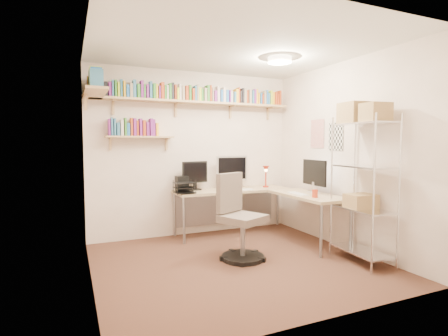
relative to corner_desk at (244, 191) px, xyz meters
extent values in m
plane|color=#42271C|center=(-0.60, -0.98, -0.69)|extent=(3.20, 3.20, 0.00)
cube|color=beige|center=(-0.60, 0.52, 0.56)|extent=(3.20, 0.04, 2.50)
cube|color=beige|center=(-2.20, -0.98, 0.56)|extent=(0.04, 3.00, 2.50)
cube|color=beige|center=(1.00, -0.98, 0.56)|extent=(0.04, 3.00, 2.50)
cube|color=beige|center=(-0.60, -2.48, 0.56)|extent=(3.20, 0.04, 2.50)
cube|color=silver|center=(-0.60, -0.98, 1.81)|extent=(3.20, 3.00, 0.04)
cube|color=silver|center=(0.99, -0.43, 0.86)|extent=(0.01, 0.30, 0.42)
cube|color=silver|center=(0.99, -0.83, 0.81)|extent=(0.01, 0.28, 0.38)
cylinder|color=#FFEAC6|center=(0.10, -0.78, 1.77)|extent=(0.30, 0.30, 0.06)
cube|color=tan|center=(-0.60, 0.39, 1.33)|extent=(3.05, 0.25, 0.03)
cube|color=tan|center=(-2.07, -0.03, 1.33)|extent=(0.25, 1.00, 0.03)
cube|color=tan|center=(-1.45, 0.42, 0.81)|extent=(0.95, 0.20, 0.02)
cube|color=tan|center=(-1.80, 0.46, 1.26)|extent=(0.03, 0.20, 0.20)
cube|color=tan|center=(-0.90, 0.46, 1.26)|extent=(0.03, 0.20, 0.20)
cube|color=tan|center=(0.00, 0.46, 1.26)|extent=(0.03, 0.20, 0.20)
cube|color=tan|center=(0.70, 0.46, 1.26)|extent=(0.03, 0.20, 0.20)
cube|color=#2263B2|center=(-2.07, 0.39, 1.45)|extent=(0.03, 0.11, 0.22)
cube|color=teal|center=(-2.03, 0.39, 1.47)|extent=(0.02, 0.13, 0.24)
cube|color=black|center=(-1.99, 0.39, 1.46)|extent=(0.04, 0.12, 0.24)
cube|color=gold|center=(-1.95, 0.39, 1.45)|extent=(0.03, 0.14, 0.21)
cube|color=black|center=(-1.90, 0.39, 1.44)|extent=(0.04, 0.13, 0.20)
cube|color=#722079|center=(-1.85, 0.39, 1.44)|extent=(0.03, 0.14, 0.20)
cube|color=teal|center=(-1.81, 0.39, 1.46)|extent=(0.02, 0.12, 0.23)
cube|color=#33802A|center=(-1.77, 0.39, 1.46)|extent=(0.03, 0.13, 0.23)
cube|color=#C5DE29|center=(-1.74, 0.39, 1.44)|extent=(0.03, 0.14, 0.20)
cube|color=teal|center=(-1.70, 0.39, 1.47)|extent=(0.03, 0.11, 0.24)
cube|color=gold|center=(-1.66, 0.39, 1.46)|extent=(0.03, 0.14, 0.23)
cube|color=#2263B2|center=(-1.62, 0.39, 1.43)|extent=(0.04, 0.13, 0.18)
cube|color=gray|center=(-1.57, 0.39, 1.44)|extent=(0.04, 0.14, 0.20)
cube|color=teal|center=(-1.52, 0.39, 1.47)|extent=(0.04, 0.13, 0.25)
cube|color=#33802A|center=(-1.47, 0.39, 1.44)|extent=(0.04, 0.14, 0.19)
cube|color=#722079|center=(-1.42, 0.39, 1.47)|extent=(0.04, 0.13, 0.25)
cube|color=#33802A|center=(-1.39, 0.39, 1.44)|extent=(0.02, 0.13, 0.19)
cube|color=#722079|center=(-1.34, 0.39, 1.44)|extent=(0.03, 0.12, 0.20)
cube|color=teal|center=(-1.30, 0.39, 1.47)|extent=(0.04, 0.12, 0.24)
cube|color=#33802A|center=(-1.25, 0.39, 1.45)|extent=(0.04, 0.15, 0.22)
cube|color=gold|center=(-1.21, 0.39, 1.45)|extent=(0.03, 0.11, 0.21)
cube|color=#722079|center=(-1.17, 0.39, 1.44)|extent=(0.02, 0.12, 0.19)
cube|color=#A53916|center=(-1.13, 0.39, 1.46)|extent=(0.04, 0.13, 0.24)
cube|color=#33802A|center=(-1.09, 0.39, 1.45)|extent=(0.02, 0.14, 0.21)
cube|color=beige|center=(-1.06, 0.39, 1.45)|extent=(0.03, 0.12, 0.21)
cube|color=#33802A|center=(-1.02, 0.39, 1.46)|extent=(0.03, 0.14, 0.23)
cube|color=black|center=(-0.98, 0.39, 1.47)|extent=(0.03, 0.13, 0.25)
cube|color=#A53916|center=(-0.94, 0.39, 1.45)|extent=(0.03, 0.12, 0.22)
cube|color=#C5DE29|center=(-0.91, 0.39, 1.43)|extent=(0.03, 0.15, 0.18)
cube|color=beige|center=(-0.87, 0.39, 1.46)|extent=(0.03, 0.12, 0.24)
cube|color=gray|center=(-0.82, 0.39, 1.45)|extent=(0.04, 0.11, 0.22)
cube|color=#A53916|center=(-0.77, 0.39, 1.45)|extent=(0.04, 0.11, 0.22)
cube|color=#33802A|center=(-0.72, 0.39, 1.46)|extent=(0.03, 0.12, 0.23)
cube|color=#A53916|center=(-0.67, 0.39, 1.44)|extent=(0.04, 0.14, 0.18)
cube|color=teal|center=(-0.63, 0.39, 1.46)|extent=(0.03, 0.13, 0.23)
cube|color=gray|center=(-0.60, 0.39, 1.47)|extent=(0.03, 0.14, 0.25)
cube|color=#C5DE29|center=(-0.57, 0.39, 1.45)|extent=(0.04, 0.13, 0.21)
cube|color=#33802A|center=(-0.53, 0.39, 1.44)|extent=(0.03, 0.11, 0.19)
cube|color=gray|center=(-0.48, 0.39, 1.44)|extent=(0.04, 0.14, 0.20)
cube|color=#33802A|center=(-0.43, 0.39, 1.47)|extent=(0.04, 0.14, 0.25)
cube|color=#A53916|center=(-0.39, 0.39, 1.47)|extent=(0.03, 0.13, 0.25)
cube|color=gray|center=(-0.35, 0.39, 1.45)|extent=(0.02, 0.11, 0.22)
cube|color=#722079|center=(-0.32, 0.39, 1.43)|extent=(0.04, 0.15, 0.17)
cube|color=beige|center=(-0.26, 0.39, 1.46)|extent=(0.04, 0.11, 0.24)
cube|color=#2263B2|center=(-0.21, 0.39, 1.44)|extent=(0.03, 0.14, 0.19)
cube|color=beige|center=(-0.17, 0.39, 1.46)|extent=(0.04, 0.15, 0.23)
cube|color=#2263B2|center=(-0.12, 0.39, 1.44)|extent=(0.04, 0.12, 0.20)
cube|color=#722079|center=(-0.07, 0.39, 1.44)|extent=(0.02, 0.13, 0.20)
cube|color=beige|center=(-0.04, 0.39, 1.43)|extent=(0.04, 0.11, 0.18)
cube|color=teal|center=(0.01, 0.39, 1.43)|extent=(0.03, 0.15, 0.17)
cube|color=gold|center=(0.05, 0.39, 1.45)|extent=(0.04, 0.12, 0.22)
cube|color=#A53916|center=(0.09, 0.39, 1.47)|extent=(0.02, 0.11, 0.25)
cube|color=black|center=(0.12, 0.39, 1.44)|extent=(0.03, 0.12, 0.19)
cube|color=black|center=(0.15, 0.39, 1.46)|extent=(0.03, 0.14, 0.24)
cube|color=gray|center=(0.19, 0.39, 1.46)|extent=(0.04, 0.12, 0.24)
cube|color=#A53916|center=(0.23, 0.39, 1.45)|extent=(0.02, 0.12, 0.21)
cube|color=gray|center=(0.28, 0.39, 1.46)|extent=(0.04, 0.14, 0.23)
cube|color=teal|center=(0.33, 0.39, 1.45)|extent=(0.03, 0.15, 0.22)
cube|color=#722079|center=(0.36, 0.39, 1.46)|extent=(0.04, 0.14, 0.23)
cube|color=gold|center=(0.40, 0.39, 1.46)|extent=(0.03, 0.13, 0.24)
cube|color=gold|center=(0.44, 0.39, 1.43)|extent=(0.02, 0.13, 0.18)
cube|color=#2263B2|center=(0.48, 0.39, 1.44)|extent=(0.02, 0.15, 0.18)
cube|color=#A53916|center=(0.52, 0.39, 1.43)|extent=(0.03, 0.12, 0.18)
cube|color=gray|center=(0.55, 0.39, 1.45)|extent=(0.03, 0.13, 0.22)
cube|color=#2263B2|center=(0.59, 0.39, 1.46)|extent=(0.03, 0.14, 0.24)
cube|color=teal|center=(0.63, 0.39, 1.44)|extent=(0.03, 0.11, 0.19)
cube|color=#C5DE29|center=(0.68, 0.39, 1.46)|extent=(0.03, 0.12, 0.24)
cube|color=gold|center=(0.71, 0.39, 1.45)|extent=(0.03, 0.12, 0.21)
cube|color=#A53916|center=(0.76, 0.39, 1.45)|extent=(0.04, 0.14, 0.21)
cube|color=#A53916|center=(0.80, 0.39, 1.44)|extent=(0.03, 0.15, 0.19)
cube|color=#A53916|center=(0.84, 0.39, 1.46)|extent=(0.03, 0.14, 0.24)
cube|color=teal|center=(-2.07, -0.46, 1.44)|extent=(0.14, 0.03, 0.19)
cube|color=#2263B2|center=(-2.07, -0.43, 1.45)|extent=(0.12, 0.03, 0.22)
cube|color=#C5DE29|center=(-2.07, -0.39, 1.46)|extent=(0.13, 0.03, 0.23)
cube|color=#C5DE29|center=(-2.07, -0.34, 1.45)|extent=(0.13, 0.04, 0.22)
cube|color=gray|center=(-2.07, -0.29, 1.45)|extent=(0.12, 0.03, 0.22)
cube|color=#C5DE29|center=(-2.07, -0.26, 1.46)|extent=(0.13, 0.03, 0.24)
cube|color=teal|center=(-2.07, -0.21, 1.46)|extent=(0.14, 0.03, 0.23)
cube|color=#722079|center=(-2.07, -0.17, 1.44)|extent=(0.12, 0.03, 0.20)
cube|color=beige|center=(-2.07, -0.12, 1.46)|extent=(0.12, 0.03, 0.24)
cube|color=#33802A|center=(-2.07, -0.08, 1.46)|extent=(0.13, 0.04, 0.23)
cube|color=gray|center=(-2.07, -0.03, 1.43)|extent=(0.13, 0.02, 0.18)
cube|color=teal|center=(-2.07, 0.00, 1.47)|extent=(0.12, 0.04, 0.25)
cube|color=black|center=(-2.07, 0.05, 1.46)|extent=(0.11, 0.04, 0.23)
cube|color=#C5DE29|center=(-2.07, 0.09, 1.44)|extent=(0.14, 0.03, 0.19)
cube|color=gray|center=(-2.07, 0.13, 1.45)|extent=(0.12, 0.02, 0.22)
cube|color=#2263B2|center=(-2.07, 0.17, 1.44)|extent=(0.12, 0.04, 0.20)
cube|color=#A53916|center=(-2.07, 0.20, 1.46)|extent=(0.14, 0.02, 0.23)
cube|color=teal|center=(-2.07, 0.24, 1.45)|extent=(0.11, 0.03, 0.22)
cube|color=#2263B2|center=(-2.07, 0.28, 1.43)|extent=(0.14, 0.02, 0.18)
cube|color=teal|center=(-2.07, 0.32, 1.46)|extent=(0.12, 0.04, 0.23)
cube|color=gold|center=(-2.07, 0.36, 1.44)|extent=(0.12, 0.03, 0.19)
cube|color=#722079|center=(-1.87, 0.42, 0.93)|extent=(0.02, 0.15, 0.23)
cube|color=teal|center=(-1.83, 0.42, 0.94)|extent=(0.03, 0.12, 0.25)
cube|color=teal|center=(-1.79, 0.42, 0.94)|extent=(0.02, 0.12, 0.24)
cube|color=teal|center=(-1.75, 0.42, 0.91)|extent=(0.04, 0.13, 0.18)
cube|color=beige|center=(-1.70, 0.42, 0.93)|extent=(0.04, 0.15, 0.22)
cube|color=#33802A|center=(-1.65, 0.42, 0.94)|extent=(0.02, 0.15, 0.25)
cube|color=#2263B2|center=(-1.61, 0.42, 0.91)|extent=(0.04, 0.12, 0.18)
cube|color=#A53916|center=(-1.57, 0.42, 0.95)|extent=(0.03, 0.12, 0.25)
cube|color=#722079|center=(-1.53, 0.42, 0.94)|extent=(0.04, 0.13, 0.24)
cube|color=#A53916|center=(-1.49, 0.42, 0.93)|extent=(0.03, 0.11, 0.21)
cube|color=#722079|center=(-1.44, 0.42, 0.94)|extent=(0.03, 0.13, 0.24)
cube|color=#A53916|center=(-1.40, 0.42, 0.93)|extent=(0.04, 0.14, 0.22)
cube|color=#722079|center=(-1.34, 0.42, 0.92)|extent=(0.04, 0.12, 0.20)
cube|color=#722079|center=(-1.29, 0.42, 0.95)|extent=(0.04, 0.15, 0.25)
cube|color=#722079|center=(-1.25, 0.42, 0.94)|extent=(0.03, 0.11, 0.24)
cube|color=gold|center=(-1.21, 0.42, 0.91)|extent=(0.03, 0.13, 0.19)
cube|color=tan|center=(-0.08, 0.24, -0.01)|extent=(1.80, 0.57, 0.04)
cube|color=tan|center=(0.66, -0.68, -0.01)|extent=(0.57, 1.23, 0.04)
cylinder|color=gray|center=(-0.94, 0.00, -0.36)|extent=(0.04, 0.04, 0.66)
cylinder|color=gray|center=(-0.94, 0.48, -0.36)|extent=(0.04, 0.04, 0.66)
cylinder|color=gray|center=(0.90, 0.48, -0.36)|extent=(0.04, 0.04, 0.66)
cylinder|color=gray|center=(0.42, -1.25, -0.36)|extent=(0.04, 0.04, 0.66)
cylinder|color=gray|center=(0.90, -1.25, -0.36)|extent=(0.04, 0.04, 0.66)
cube|color=gray|center=(-0.08, 0.49, -0.31)|extent=(1.71, 0.02, 0.52)
cube|color=silver|center=(-0.04, 0.35, 0.32)|extent=(0.52, 0.03, 0.40)
cube|color=black|center=(-0.04, 0.33, 0.32)|extent=(0.47, 0.00, 0.34)
cube|color=black|center=(-0.65, 0.35, 0.28)|extent=(0.42, 0.03, 0.32)
cube|color=black|center=(0.79, -0.63, 0.30)|extent=(0.03, 0.55, 0.36)
cube|color=silver|center=(0.77, -0.63, 0.30)|extent=(0.00, 0.49, 0.31)
cube|color=white|center=(-0.04, 0.07, 0.02)|extent=(0.40, 0.12, 0.01)
cube|color=white|center=(0.52, -0.63, 0.02)|extent=(0.12, 0.38, 0.01)
cylinder|color=#A21F0D|center=(0.52, 0.24, 0.02)|extent=(0.09, 0.09, 0.02)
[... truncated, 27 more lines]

